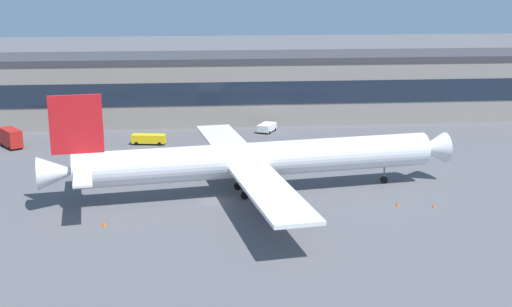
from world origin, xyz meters
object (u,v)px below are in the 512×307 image
pushback_tractor (267,127)px  stair_truck (11,137)px  belt_loader (148,139)px  airliner (252,160)px  traffic_cone_0 (398,204)px  fuel_truck (85,134)px  traffic_cone_1 (434,206)px  traffic_cone_2 (104,224)px

pushback_tractor → stair_truck: (-49.61, -8.61, 0.93)m
belt_loader → stair_truck: 25.65m
airliner → traffic_cone_0: 21.67m
fuel_truck → traffic_cone_1: 68.62m
pushback_tractor → traffic_cone_0: size_ratio=8.64×
pushback_tractor → stair_truck: stair_truck is taller
stair_truck → traffic_cone_0: (62.53, -40.08, -1.66)m
airliner → pushback_tractor: bearing=80.6°
traffic_cone_0 → traffic_cone_2: traffic_cone_2 is taller
traffic_cone_0 → fuel_truck: bearing=139.7°
airliner → pushback_tractor: size_ratio=11.22×
airliner → traffic_cone_1: 26.45m
pushback_tractor → belt_loader: bearing=-160.1°
belt_loader → traffic_cone_1: size_ratio=12.00×
belt_loader → stair_truck: bearing=179.8°
pushback_tractor → traffic_cone_1: bearing=-70.4°
traffic_cone_0 → traffic_cone_1: size_ratio=1.14×
fuel_truck → traffic_cone_0: (48.98, -41.51, -1.57)m
belt_loader → traffic_cone_2: bearing=-93.8°
airliner → pushback_tractor: airliner is taller
airliner → pushback_tractor: (6.75, 40.99, -4.09)m
airliner → belt_loader: bearing=118.1°
belt_loader → fuel_truck: size_ratio=0.76×
traffic_cone_1 → fuel_truck: bearing=141.6°
pushback_tractor → stair_truck: 50.36m
fuel_truck → stair_truck: (-13.56, -1.43, 0.10)m
fuel_truck → traffic_cone_1: (53.77, -42.60, -1.61)m
traffic_cone_1 → traffic_cone_0: bearing=167.1°
belt_loader → traffic_cone_1: 58.56m
belt_loader → traffic_cone_0: (36.90, -40.01, -0.84)m
traffic_cone_1 → traffic_cone_2: (-44.65, -3.01, 0.09)m
stair_truck → traffic_cone_2: size_ratio=8.73×
stair_truck → airliner: bearing=-37.1°
traffic_cone_0 → belt_loader: bearing=132.7°
airliner → fuel_truck: bearing=130.9°
fuel_truck → traffic_cone_0: bearing=-40.3°
airliner → pushback_tractor: 41.74m
pushback_tractor → belt_loader: belt_loader is taller
stair_truck → traffic_cone_0: 74.29m
traffic_cone_0 → traffic_cone_1: (4.80, -1.10, -0.04)m
fuel_truck → traffic_cone_0: 64.22m
pushback_tractor → traffic_cone_0: (12.92, -48.69, -0.73)m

